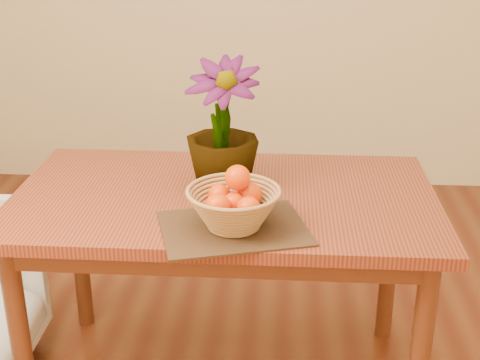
{
  "coord_description": "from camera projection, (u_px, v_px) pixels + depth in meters",
  "views": [
    {
      "loc": [
        0.19,
        -1.72,
        1.63
      ],
      "look_at": [
        0.06,
        0.12,
        0.88
      ],
      "focal_mm": 50.0,
      "sensor_mm": 36.0,
      "label": 1
    }
  ],
  "objects": [
    {
      "name": "potted_plant",
      "position": [
        222.0,
        126.0,
        2.17
      ],
      "size": [
        0.27,
        0.27,
        0.44
      ],
      "primitive_type": "imported",
      "rotation": [
        0.0,
        0.0,
        -0.08
      ],
      "color": "#1D4D16",
      "rests_on": "table"
    },
    {
      "name": "table",
      "position": [
        225.0,
        218.0,
        2.24
      ],
      "size": [
        1.4,
        0.8,
        0.75
      ],
      "color": "maroon",
      "rests_on": "floor"
    },
    {
      "name": "placemat",
      "position": [
        234.0,
        228.0,
        1.97
      ],
      "size": [
        0.49,
        0.42,
        0.01
      ],
      "primitive_type": "cube",
      "rotation": [
        0.0,
        0.0,
        0.28
      ],
      "color": "#3C2716",
      "rests_on": "table"
    },
    {
      "name": "wicker_basket",
      "position": [
        234.0,
        210.0,
        1.94
      ],
      "size": [
        0.28,
        0.28,
        0.11
      ],
      "color": "#A47044",
      "rests_on": "placemat"
    },
    {
      "name": "orange_pile",
      "position": [
        234.0,
        197.0,
        1.93
      ],
      "size": [
        0.16,
        0.17,
        0.14
      ],
      "rotation": [
        0.0,
        0.0,
        0.21
      ],
      "color": "#E53A03",
      "rests_on": "wicker_basket"
    }
  ]
}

